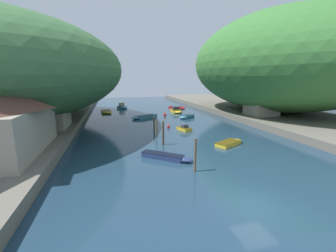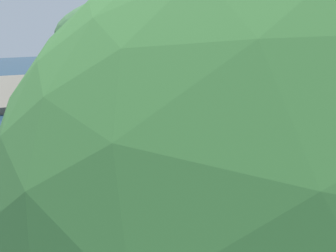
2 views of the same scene
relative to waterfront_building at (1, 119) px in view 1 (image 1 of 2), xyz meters
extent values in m
plane|color=#1E384C|center=(19.89, 17.34, -4.57)|extent=(130.00, 130.00, 0.00)
cube|color=#666056|center=(-6.14, 17.34, -4.02)|extent=(22.00, 120.00, 1.12)
cube|color=#666056|center=(45.93, 17.34, -4.02)|extent=(22.00, 120.00, 1.12)
ellipsoid|color=#3D6B3D|center=(-7.24, 21.70, 5.45)|extent=(39.97, 55.96, 17.82)
ellipsoid|color=#387033|center=(47.03, 19.75, 7.38)|extent=(34.38, 48.13, 21.67)
cube|color=gray|center=(0.00, 0.00, -1.24)|extent=(6.69, 12.84, 4.44)
cube|color=gray|center=(0.20, 12.20, -2.20)|extent=(7.15, 6.56, 2.51)
pyramid|color=#38704C|center=(0.20, 12.20, -0.16)|extent=(7.72, 7.09, 1.58)
cube|color=gray|center=(40.24, 14.95, -1.97)|extent=(5.08, 5.28, 2.97)
pyramid|color=#38704C|center=(40.24, 14.95, 0.28)|extent=(5.49, 5.70, 1.53)
cube|color=gold|center=(9.00, 34.12, -4.29)|extent=(2.67, 4.25, 0.56)
ellipsoid|color=gold|center=(9.27, 32.15, -4.29)|extent=(2.29, 2.25, 0.56)
cube|color=#4C3E0E|center=(9.00, 34.12, -4.00)|extent=(2.72, 4.33, 0.03)
cube|color=teal|center=(17.82, 23.81, -4.27)|extent=(5.14, 3.80, 0.61)
ellipsoid|color=teal|center=(15.62, 22.54, -4.27)|extent=(2.90, 2.47, 0.61)
cube|color=#132A33|center=(17.82, 23.81, -3.95)|extent=(5.24, 3.88, 0.03)
cube|color=gold|center=(22.10, 9.99, -4.33)|extent=(2.00, 2.87, 0.49)
ellipsoid|color=gold|center=(21.73, 11.25, -4.33)|extent=(1.58, 1.60, 0.49)
cube|color=#4C3E0E|center=(22.10, 9.99, -4.07)|extent=(2.04, 2.93, 0.03)
cube|color=#333842|center=(22.12, 9.92, -3.81)|extent=(1.15, 1.13, 0.55)
cube|color=teal|center=(26.52, 21.38, -4.24)|extent=(3.42, 3.11, 0.67)
ellipsoid|color=teal|center=(25.30, 20.51, -4.24)|extent=(2.15, 2.17, 0.67)
cube|color=#132A33|center=(26.52, 21.38, -3.89)|extent=(3.49, 3.17, 0.03)
cube|color=navy|center=(15.57, -2.36, -4.30)|extent=(4.30, 3.80, 0.55)
ellipsoid|color=navy|center=(17.37, -3.83, -4.30)|extent=(2.47, 2.29, 0.55)
cube|color=black|center=(15.57, -2.36, -4.01)|extent=(4.39, 3.88, 0.03)
cube|color=red|center=(28.69, 37.73, -4.32)|extent=(4.17, 4.38, 0.51)
ellipsoid|color=red|center=(29.99, 36.22, -4.32)|extent=(2.79, 2.80, 0.51)
cube|color=#450A0A|center=(28.69, 37.73, -4.05)|extent=(4.25, 4.46, 0.03)
cube|color=teal|center=(13.34, 41.32, -4.25)|extent=(2.83, 3.06, 0.65)
ellipsoid|color=teal|center=(13.87, 40.22, -4.25)|extent=(2.21, 1.91, 0.65)
cube|color=#132A33|center=(13.34, 41.32, -3.91)|extent=(2.89, 3.12, 0.03)
cube|color=#9E937F|center=(13.31, 41.38, -3.35)|extent=(1.61, 1.37, 1.16)
cube|color=gold|center=(24.94, 0.43, -4.34)|extent=(3.98, 3.20, 0.47)
ellipsoid|color=gold|center=(26.53, 1.31, -4.34)|extent=(2.35, 2.25, 0.47)
cube|color=#4C3E0E|center=(24.94, 0.43, -4.09)|extent=(4.06, 3.26, 0.03)
cube|color=gold|center=(26.55, 30.64, -4.26)|extent=(2.15, 4.15, 0.63)
ellipsoid|color=gold|center=(26.52, 28.58, -4.26)|extent=(2.02, 2.09, 0.63)
cube|color=#4C3E0E|center=(26.55, 30.64, -3.93)|extent=(2.20, 4.23, 0.03)
cube|color=#333842|center=(26.56, 30.77, -3.53)|extent=(1.48, 1.46, 0.82)
cylinder|color=brown|center=(17.74, -6.45, -3.03)|extent=(0.22, 0.22, 3.09)
sphere|color=brown|center=(17.74, -6.45, -1.44)|extent=(0.20, 0.20, 0.20)
cylinder|color=#4C3D2D|center=(16.80, 2.72, -3.07)|extent=(0.29, 0.29, 3.00)
sphere|color=#4C3D2D|center=(16.80, 2.72, -1.51)|extent=(0.26, 0.26, 0.26)
cylinder|color=brown|center=(16.79, 6.90, -3.36)|extent=(0.23, 0.23, 2.42)
sphere|color=brown|center=(16.79, 6.90, -2.11)|extent=(0.21, 0.21, 0.21)
cylinder|color=#4C3D2D|center=(17.28, 11.57, -3.46)|extent=(0.27, 0.27, 2.24)
sphere|color=#4C3D2D|center=(17.28, 11.57, -2.28)|extent=(0.24, 0.24, 0.24)
sphere|color=red|center=(19.96, 12.38, -4.30)|extent=(0.55, 0.55, 0.55)
cone|color=red|center=(19.96, 12.38, -3.88)|extent=(0.28, 0.28, 0.28)
sphere|color=red|center=(22.26, 24.85, -4.23)|extent=(0.69, 0.69, 0.69)
cone|color=red|center=(22.26, 24.85, -3.71)|extent=(0.34, 0.34, 0.34)
cylinder|color=#282D3D|center=(2.39, 0.63, -3.03)|extent=(0.13, 0.13, 0.85)
cylinder|color=#282D3D|center=(2.35, 0.81, -3.03)|extent=(0.13, 0.13, 0.85)
cube|color=gold|center=(2.37, 0.72, -2.30)|extent=(0.29, 0.42, 0.62)
sphere|color=#9E7051|center=(2.37, 0.72, -1.88)|extent=(0.22, 0.22, 0.22)
camera|label=1|loc=(10.53, -24.84, 3.88)|focal=24.00mm
camera|label=2|loc=(56.95, -1.27, 13.04)|focal=35.00mm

